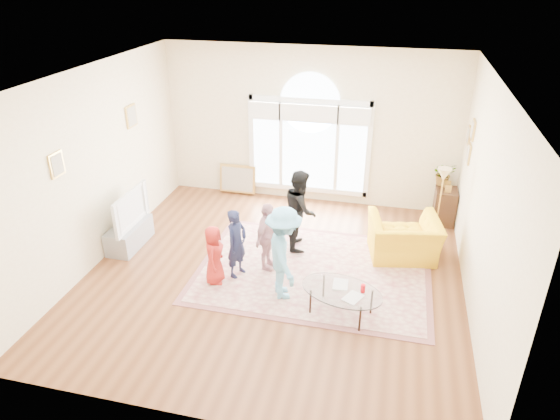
% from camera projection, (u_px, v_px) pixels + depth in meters
% --- Properties ---
extents(ground, '(6.00, 6.00, 0.00)m').
position_uv_depth(ground, '(274.00, 274.00, 8.20)').
color(ground, '#572F18').
rests_on(ground, ground).
extents(room_shell, '(6.00, 6.00, 6.00)m').
position_uv_depth(room_shell, '(308.00, 131.00, 9.96)').
color(room_shell, beige).
rests_on(room_shell, ground).
extents(area_rug, '(3.60, 2.60, 0.02)m').
position_uv_depth(area_rug, '(313.00, 271.00, 8.27)').
color(area_rug, '#C8AF97').
rests_on(area_rug, ground).
extents(rug_border, '(3.80, 2.80, 0.01)m').
position_uv_depth(rug_border, '(313.00, 271.00, 8.28)').
color(rug_border, brown).
rests_on(rug_border, ground).
extents(tv_console, '(0.45, 1.00, 0.42)m').
position_uv_depth(tv_console, '(129.00, 235.00, 8.94)').
color(tv_console, gray).
rests_on(tv_console, ground).
extents(television, '(0.17, 1.13, 0.65)m').
position_uv_depth(television, '(126.00, 208.00, 8.70)').
color(television, black).
rests_on(television, tv_console).
extents(coffee_table, '(1.37, 1.08, 0.54)m').
position_uv_depth(coffee_table, '(342.00, 291.00, 7.10)').
color(coffee_table, silver).
rests_on(coffee_table, ground).
extents(armchair, '(1.32, 1.20, 0.74)m').
position_uv_depth(armchair, '(404.00, 239.00, 8.51)').
color(armchair, yellow).
rests_on(armchair, ground).
extents(side_cabinet, '(0.40, 0.50, 0.70)m').
position_uv_depth(side_cabinet, '(444.00, 206.00, 9.66)').
color(side_cabinet, black).
rests_on(side_cabinet, ground).
extents(floor_lamp, '(0.31, 0.31, 1.51)m').
position_uv_depth(floor_lamp, '(443.00, 181.00, 8.42)').
color(floor_lamp, black).
rests_on(floor_lamp, ground).
extents(plant_pedestal, '(0.20, 0.20, 0.70)m').
position_uv_depth(plant_pedestal, '(440.00, 201.00, 9.89)').
color(plant_pedestal, white).
rests_on(plant_pedestal, ground).
extents(potted_plant, '(0.48, 0.44, 0.47)m').
position_uv_depth(potted_plant, '(444.00, 174.00, 9.63)').
color(potted_plant, '#33722D').
rests_on(potted_plant, plant_pedestal).
extents(leaning_picture, '(0.80, 0.14, 0.62)m').
position_uv_depth(leaning_picture, '(238.00, 193.00, 11.04)').
color(leaning_picture, tan).
rests_on(leaning_picture, ground).
extents(child_red, '(0.37, 0.51, 0.97)m').
position_uv_depth(child_red, '(214.00, 255.00, 7.78)').
color(child_red, '#A9211C').
rests_on(child_red, area_rug).
extents(child_navy, '(0.40, 0.49, 1.16)m').
position_uv_depth(child_navy, '(237.00, 243.00, 7.91)').
color(child_navy, '#171B36').
rests_on(child_navy, area_rug).
extents(child_black, '(0.68, 0.80, 1.44)m').
position_uv_depth(child_black, '(300.00, 209.00, 8.68)').
color(child_black, black).
rests_on(child_black, area_rug).
extents(child_pink, '(0.42, 0.73, 1.17)m').
position_uv_depth(child_pink, '(267.00, 237.00, 8.09)').
color(child_pink, '#CD949E').
rests_on(child_pink, area_rug).
extents(child_blue, '(0.88, 1.09, 1.47)m').
position_uv_depth(child_blue, '(284.00, 253.00, 7.34)').
color(child_blue, '#63ADD6').
rests_on(child_blue, area_rug).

